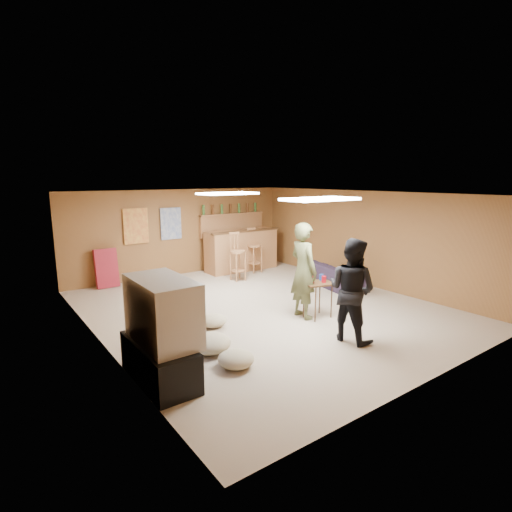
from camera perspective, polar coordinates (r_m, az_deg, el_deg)
ground at (r=7.84m, az=0.87°, el=-7.42°), size 7.00×7.00×0.00m
ceiling at (r=7.44m, az=0.92°, el=8.86°), size 6.00×7.00×0.02m
wall_back at (r=10.54m, az=-10.61°, el=3.36°), size 6.00×0.02×2.20m
wall_front at (r=5.27m, az=24.43°, el=-5.26°), size 6.00×0.02×2.20m
wall_left at (r=6.28m, az=-21.61°, el=-2.51°), size 0.02×7.00×2.20m
wall_right at (r=9.64m, az=15.33°, el=2.43°), size 0.02×7.00×2.20m
tv_stand at (r=5.28m, az=-13.62°, el=-14.40°), size 0.55×1.30×0.50m
dvd_box at (r=5.40m, az=-11.34°, el=-14.88°), size 0.35×0.50×0.08m
tv_body at (r=5.06m, az=-13.22°, el=-7.58°), size 0.60×1.10×0.80m
tv_screen at (r=5.18m, az=-10.04°, el=-7.01°), size 0.02×0.95×0.65m
bar_counter at (r=10.88m, az=-2.11°, el=0.85°), size 2.00×0.60×1.10m
bar_lip at (r=10.59m, az=-1.37°, el=3.58°), size 2.10×0.12×0.05m
bar_shelf at (r=11.13m, az=-3.44°, el=6.01°), size 2.00×0.18×0.05m
bar_backing at (r=11.18m, az=-3.48°, el=4.48°), size 2.00×0.14×0.60m
poster_left at (r=10.02m, az=-16.78°, el=4.11°), size 0.60×0.03×0.85m
poster_right at (r=10.35m, az=-12.07°, el=4.55°), size 0.55×0.03×0.80m
folding_chair_stack at (r=9.79m, az=-20.59°, el=-1.64°), size 0.50×0.26×0.91m
ceiling_panel_front at (r=6.30m, az=9.20°, el=8.03°), size 1.20×0.60×0.04m
ceiling_panel_back at (r=8.43m, az=-4.04°, el=8.91°), size 1.20×0.60×0.04m
person_olive at (r=7.17m, az=6.80°, el=-2.08°), size 0.46×0.66×1.73m
person_black at (r=6.31m, az=13.49°, el=-4.73°), size 0.74×0.88×1.61m
sofa at (r=9.53m, az=11.00°, el=-2.66°), size 1.00×1.84×0.51m
tray_table at (r=7.31m, az=8.79°, el=-6.24°), size 0.59×0.52×0.66m
cup_red_near at (r=7.19m, az=7.96°, el=-3.32°), size 0.10×0.10×0.12m
cup_red_far at (r=7.23m, az=9.67°, el=-3.30°), size 0.09×0.09×0.12m
cup_blue at (r=7.37m, az=9.32°, el=-3.02°), size 0.08×0.08×0.11m
bar_stool_left at (r=9.74m, az=-2.61°, el=0.17°), size 0.52×0.52×1.28m
bar_stool_right at (r=10.60m, az=-0.18°, el=0.61°), size 0.46×0.46×1.11m
cushion_near_tv at (r=5.97m, az=-6.58°, el=-12.26°), size 0.71×0.71×0.27m
cushion_mid at (r=6.93m, az=-6.15°, el=-9.14°), size 0.61×0.61×0.21m
cushion_far at (r=5.52m, az=-2.87°, el=-14.49°), size 0.53×0.53×0.22m
bottle_row at (r=11.07m, az=-3.66°, el=6.78°), size 1.76×0.08×0.26m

